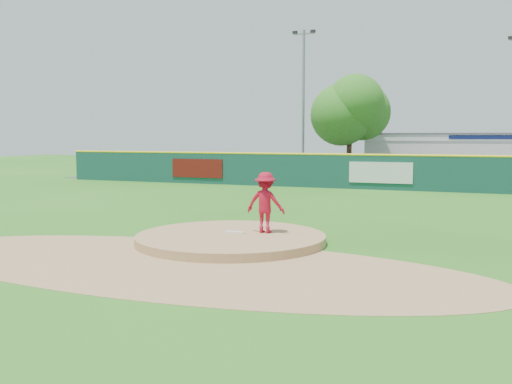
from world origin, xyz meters
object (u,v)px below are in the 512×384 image
at_px(playground_slide, 193,167).
at_px(deciduous_tree, 350,115).
at_px(light_pole_left, 303,97).
at_px(pitcher, 266,203).
at_px(pool_building_grp, 472,154).
at_px(van, 360,170).

xyz_separation_m(playground_slide, deciduous_tree, (10.93, 2.78, 3.74)).
height_order(playground_slide, light_pole_left, light_pole_left).
bearing_deg(playground_slide, pitcher, -57.47).
xyz_separation_m(pool_building_grp, playground_slide, (-18.93, -9.78, -0.85)).
bearing_deg(light_pole_left, pool_building_grp, 22.60).
xyz_separation_m(van, deciduous_tree, (-0.87, 0.48, 3.84)).
height_order(van, deciduous_tree, deciduous_tree).
relative_size(van, light_pole_left, 0.45).
bearing_deg(pitcher, light_pole_left, -75.90).
relative_size(van, playground_slide, 1.70).
bearing_deg(pitcher, deciduous_tree, -83.80).
relative_size(pool_building_grp, deciduous_tree, 2.07).
bearing_deg(light_pole_left, playground_slide, -145.37).
xyz_separation_m(pitcher, playground_slide, (-13.76, 21.57, -0.33)).
distance_m(van, deciduous_tree, 3.97).
xyz_separation_m(pitcher, deciduous_tree, (-2.83, 24.35, 3.41)).
bearing_deg(pitcher, van, -85.75).
xyz_separation_m(van, pool_building_grp, (7.13, 7.48, 0.95)).
relative_size(playground_slide, light_pole_left, 0.27).
height_order(van, playground_slide, playground_slide).
bearing_deg(van, pitcher, -178.33).
height_order(pool_building_grp, deciduous_tree, deciduous_tree).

